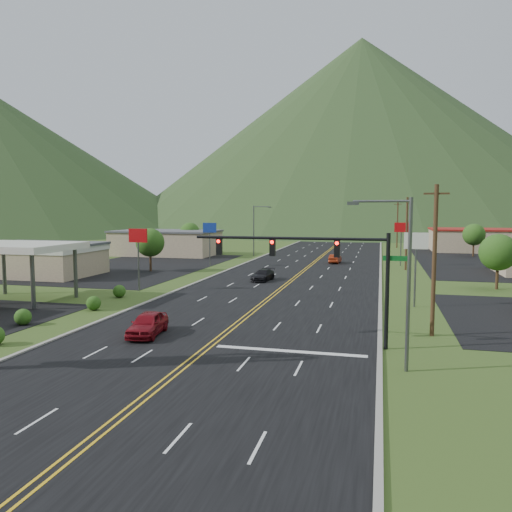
% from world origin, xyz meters
% --- Properties ---
extents(ground, '(500.00, 500.00, 0.00)m').
position_xyz_m(ground, '(0.00, 0.00, 0.00)').
color(ground, '#334A1A').
rests_on(ground, ground).
extents(road, '(20.00, 460.00, 0.04)m').
position_xyz_m(road, '(0.00, 0.00, 0.00)').
color(road, black).
rests_on(road, ground).
extents(curb_east, '(0.30, 460.00, 0.14)m').
position_xyz_m(curb_east, '(10.15, 0.00, 0.00)').
color(curb_east, gray).
rests_on(curb_east, ground).
extents(traffic_signal, '(13.10, 0.43, 7.00)m').
position_xyz_m(traffic_signal, '(6.48, 14.00, 5.33)').
color(traffic_signal, black).
rests_on(traffic_signal, ground).
extents(streetlight_east, '(3.28, 0.25, 9.00)m').
position_xyz_m(streetlight_east, '(11.18, 10.00, 5.18)').
color(streetlight_east, '#59595E').
rests_on(streetlight_east, ground).
extents(streetlight_west, '(3.28, 0.25, 9.00)m').
position_xyz_m(streetlight_west, '(-11.68, 70.00, 5.18)').
color(streetlight_west, '#59595E').
rests_on(streetlight_west, ground).
extents(gas_canopy, '(10.00, 8.00, 5.30)m').
position_xyz_m(gas_canopy, '(-22.00, 22.00, 4.87)').
color(gas_canopy, white).
rests_on(gas_canopy, ground).
extents(building_west_mid, '(14.40, 10.40, 4.10)m').
position_xyz_m(building_west_mid, '(-32.00, 38.00, 2.27)').
color(building_west_mid, '#CBB08D').
rests_on(building_west_mid, ground).
extents(building_west_far, '(18.40, 11.40, 4.50)m').
position_xyz_m(building_west_far, '(-28.00, 68.00, 2.26)').
color(building_west_far, '#CBB08D').
rests_on(building_west_far, ground).
extents(building_east_far, '(16.40, 12.40, 4.50)m').
position_xyz_m(building_east_far, '(28.00, 90.00, 2.26)').
color(building_east_far, '#CBB08D').
rests_on(building_east_far, ground).
extents(pole_sign_west_a, '(2.00, 0.18, 6.40)m').
position_xyz_m(pole_sign_west_a, '(-14.00, 30.00, 5.05)').
color(pole_sign_west_a, '#59595E').
rests_on(pole_sign_west_a, ground).
extents(pole_sign_west_b, '(2.00, 0.18, 6.40)m').
position_xyz_m(pole_sign_west_b, '(-14.00, 52.00, 5.05)').
color(pole_sign_west_b, '#59595E').
rests_on(pole_sign_west_b, ground).
extents(pole_sign_east_a, '(2.00, 0.18, 6.40)m').
position_xyz_m(pole_sign_east_a, '(13.00, 28.00, 5.05)').
color(pole_sign_east_a, '#59595E').
rests_on(pole_sign_east_a, ground).
extents(pole_sign_east_b, '(2.00, 0.18, 6.40)m').
position_xyz_m(pole_sign_east_b, '(13.00, 60.00, 5.05)').
color(pole_sign_east_b, '#59595E').
rests_on(pole_sign_east_b, ground).
extents(tree_west_a, '(3.84, 3.84, 5.82)m').
position_xyz_m(tree_west_a, '(-20.00, 45.00, 3.89)').
color(tree_west_a, '#382314').
rests_on(tree_west_a, ground).
extents(tree_west_b, '(3.84, 3.84, 5.82)m').
position_xyz_m(tree_west_b, '(-25.00, 72.00, 3.89)').
color(tree_west_b, '#382314').
rests_on(tree_west_b, ground).
extents(tree_east_a, '(3.84, 3.84, 5.82)m').
position_xyz_m(tree_east_a, '(22.00, 40.00, 3.89)').
color(tree_east_a, '#382314').
rests_on(tree_east_a, ground).
extents(tree_east_b, '(3.84, 3.84, 5.82)m').
position_xyz_m(tree_east_b, '(26.00, 78.00, 3.89)').
color(tree_east_b, '#382314').
rests_on(tree_east_b, ground).
extents(utility_pole_a, '(1.60, 0.28, 10.00)m').
position_xyz_m(utility_pole_a, '(13.50, 18.00, 5.13)').
color(utility_pole_a, '#382314').
rests_on(utility_pole_a, ground).
extents(utility_pole_b, '(1.60, 0.28, 10.00)m').
position_xyz_m(utility_pole_b, '(13.50, 55.00, 5.13)').
color(utility_pole_b, '#382314').
rests_on(utility_pole_b, ground).
extents(utility_pole_c, '(1.60, 0.28, 10.00)m').
position_xyz_m(utility_pole_c, '(13.50, 95.00, 5.13)').
color(utility_pole_c, '#382314').
rests_on(utility_pole_c, ground).
extents(utility_pole_d, '(1.60, 0.28, 10.00)m').
position_xyz_m(utility_pole_d, '(13.50, 135.00, 5.13)').
color(utility_pole_d, '#382314').
rests_on(utility_pole_d, ground).
extents(mountain_n, '(220.00, 220.00, 85.00)m').
position_xyz_m(mountain_n, '(0.00, 220.00, 42.50)').
color(mountain_n, '#1B3317').
rests_on(mountain_n, ground).
extents(car_red_near, '(2.41, 4.75, 1.55)m').
position_xyz_m(car_red_near, '(-4.83, 13.40, 0.77)').
color(car_red_near, maroon).
rests_on(car_red_near, ground).
extents(car_dark_mid, '(2.30, 4.63, 1.29)m').
position_xyz_m(car_dark_mid, '(-3.23, 39.96, 0.65)').
color(car_dark_mid, black).
rests_on(car_dark_mid, ground).
extents(car_red_far, '(1.72, 4.22, 1.36)m').
position_xyz_m(car_red_far, '(3.29, 61.13, 0.68)').
color(car_red_far, maroon).
rests_on(car_red_far, ground).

